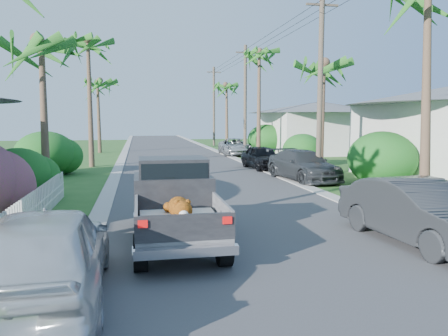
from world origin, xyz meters
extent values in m
plane|color=#2B5520|center=(0.00, 0.00, 0.00)|extent=(120.00, 120.00, 0.00)
cube|color=#38383A|center=(0.00, 25.00, 0.01)|extent=(8.00, 100.00, 0.02)
cube|color=#A5A39E|center=(-4.30, 25.00, 0.03)|extent=(0.60, 100.00, 0.06)
cube|color=#A5A39E|center=(4.30, 25.00, 0.03)|extent=(0.60, 100.00, 0.06)
cylinder|color=black|center=(-3.05, 1.65, 0.38)|extent=(0.28, 0.76, 0.76)
cylinder|color=black|center=(-1.35, 1.65, 0.38)|extent=(0.28, 0.76, 0.76)
cylinder|color=black|center=(-3.05, 4.90, 0.38)|extent=(0.28, 0.76, 0.76)
cylinder|color=black|center=(-1.35, 4.90, 0.38)|extent=(0.28, 0.76, 0.76)
cube|color=gray|center=(-2.20, 2.30, 0.62)|extent=(1.90, 2.40, 0.24)
cube|color=gray|center=(-3.12, 2.30, 1.00)|extent=(0.06, 2.40, 0.55)
cube|color=gray|center=(-1.28, 2.30, 1.00)|extent=(0.06, 2.40, 0.55)
cube|color=black|center=(-2.20, 1.13, 0.98)|extent=(1.92, 0.08, 0.52)
cube|color=silver|center=(-2.20, 0.97, 0.55)|extent=(1.98, 0.18, 0.18)
cube|color=red|center=(-3.00, 1.08, 1.10)|extent=(0.18, 0.05, 0.14)
cube|color=red|center=(-1.40, 1.08, 1.10)|extent=(0.18, 0.05, 0.14)
cube|color=black|center=(-2.20, 4.15, 1.05)|extent=(1.94, 1.65, 1.10)
cube|color=black|center=(-2.20, 4.15, 1.78)|extent=(1.70, 1.35, 0.55)
cube|color=black|center=(-2.20, 3.48, 1.75)|extent=(1.60, 0.05, 0.45)
cube|color=black|center=(-2.20, 5.40, 0.90)|extent=(1.94, 1.20, 0.80)
cube|color=white|center=(-2.20, 2.30, 0.82)|extent=(1.70, 2.10, 0.16)
ellipsoid|color=orange|center=(-2.20, 2.40, 1.12)|extent=(0.48, 1.25, 0.43)
sphere|color=orange|center=(-2.20, 1.65, 1.20)|extent=(0.40, 0.40, 0.40)
ellipsoid|color=white|center=(-2.20, 2.40, 1.02)|extent=(0.32, 0.86, 0.18)
imported|color=#2A2C2F|center=(3.60, 2.32, 0.78)|extent=(2.03, 4.83, 1.55)
imported|color=#313437|center=(5.00, 13.49, 0.74)|extent=(2.76, 5.34, 1.48)
imported|color=black|center=(4.39, 18.68, 0.71)|extent=(2.02, 4.30, 1.42)
imported|color=#A2A5A9|center=(5.00, 29.14, 0.70)|extent=(2.56, 5.14, 1.40)
imported|color=silver|center=(-4.59, 0.32, 0.83)|extent=(2.13, 4.95, 1.67)
cone|color=brown|center=(-6.80, 12.00, 3.10)|extent=(0.36, 0.61, 6.21)
cone|color=brown|center=(-6.00, 22.00, 4.00)|extent=(0.36, 0.36, 8.00)
cone|color=brown|center=(-6.50, 34.00, 3.25)|extent=(0.36, 0.75, 6.51)
cone|color=brown|center=(6.30, 6.00, 3.75)|extent=(0.36, 0.73, 7.51)
cone|color=brown|center=(6.60, 15.00, 3.00)|extent=(0.36, 0.54, 6.01)
cone|color=brown|center=(6.20, 26.00, 4.10)|extent=(0.36, 0.36, 8.20)
cone|color=brown|center=(6.50, 40.00, 3.40)|extent=(0.36, 0.63, 6.81)
ellipsoid|color=#1C4F16|center=(-7.40, 10.00, 1.00)|extent=(2.40, 2.64, 2.00)
ellipsoid|color=#1C4F16|center=(-8.00, 18.00, 1.20)|extent=(3.20, 3.52, 2.40)
ellipsoid|color=#1C4F16|center=(7.80, 11.00, 1.25)|extent=(3.00, 3.30, 2.50)
ellipsoid|color=#1C4F16|center=(7.50, 20.00, 1.05)|extent=(2.60, 2.86, 2.10)
ellipsoid|color=#1C4F16|center=(8.00, 30.00, 1.30)|extent=(3.20, 3.52, 2.60)
cube|color=white|center=(-6.00, 5.50, 0.50)|extent=(0.10, 11.00, 1.00)
cube|color=silver|center=(13.00, 30.00, 1.80)|extent=(9.00, 8.00, 3.60)
cone|color=#595B60|center=(13.00, 30.00, 4.10)|extent=(6.48, 6.48, 1.00)
cylinder|color=brown|center=(5.60, 13.00, 4.50)|extent=(0.26, 0.26, 9.00)
cube|color=brown|center=(5.60, 13.00, 8.40)|extent=(1.60, 0.10, 0.10)
cylinder|color=brown|center=(5.60, 28.00, 4.50)|extent=(0.26, 0.26, 9.00)
cube|color=brown|center=(5.60, 28.00, 8.40)|extent=(1.60, 0.10, 0.10)
cylinder|color=brown|center=(5.60, 43.00, 4.50)|extent=(0.26, 0.26, 9.00)
cube|color=brown|center=(5.60, 43.00, 8.40)|extent=(1.60, 0.10, 0.10)
camera|label=1|loc=(-3.05, -6.97, 3.03)|focal=35.00mm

